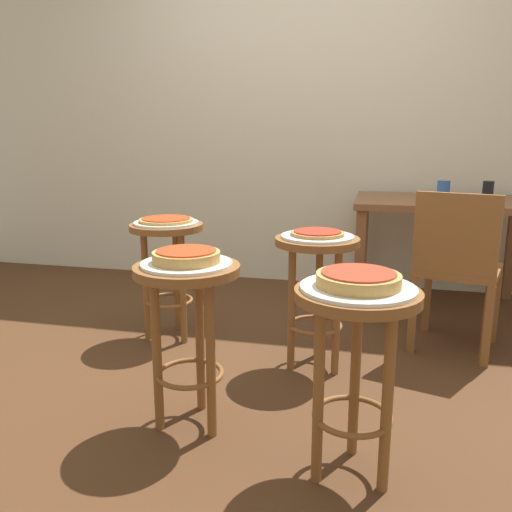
# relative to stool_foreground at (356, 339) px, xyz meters

# --- Properties ---
(ground_plane) EXTENTS (6.00, 6.00, 0.00)m
(ground_plane) POSITION_rel_stool_foreground_xyz_m (-0.50, 0.74, -0.49)
(ground_plane) COLOR #4C2D19
(back_wall) EXTENTS (6.00, 0.10, 3.00)m
(back_wall) POSITION_rel_stool_foreground_xyz_m (-0.50, 2.39, 1.01)
(back_wall) COLOR beige
(back_wall) RESTS_ON ground_plane
(stool_foreground) EXTENTS (0.40, 0.40, 0.65)m
(stool_foreground) POSITION_rel_stool_foreground_xyz_m (0.00, 0.00, 0.00)
(stool_foreground) COLOR brown
(stool_foreground) RESTS_ON ground_plane
(serving_plate_foreground) EXTENTS (0.36, 0.36, 0.01)m
(serving_plate_foreground) POSITION_rel_stool_foreground_xyz_m (0.00, -0.00, 0.17)
(serving_plate_foreground) COLOR white
(serving_plate_foreground) RESTS_ON stool_foreground
(pizza_foreground) EXTENTS (0.26, 0.26, 0.05)m
(pizza_foreground) POSITION_rel_stool_foreground_xyz_m (0.00, -0.00, 0.20)
(pizza_foreground) COLOR tan
(pizza_foreground) RESTS_ON serving_plate_foreground
(stool_middle) EXTENTS (0.40, 0.40, 0.65)m
(stool_middle) POSITION_rel_stool_foreground_xyz_m (-0.63, 0.18, 0.00)
(stool_middle) COLOR brown
(stool_middle) RESTS_ON ground_plane
(serving_plate_middle) EXTENTS (0.34, 0.34, 0.01)m
(serving_plate_middle) POSITION_rel_stool_foreground_xyz_m (-0.63, 0.18, 0.17)
(serving_plate_middle) COLOR white
(serving_plate_middle) RESTS_ON stool_middle
(pizza_middle) EXTENTS (0.25, 0.25, 0.05)m
(pizza_middle) POSITION_rel_stool_foreground_xyz_m (-0.63, 0.18, 0.20)
(pizza_middle) COLOR tan
(pizza_middle) RESTS_ON serving_plate_middle
(stool_leftside) EXTENTS (0.40, 0.40, 0.65)m
(stool_leftside) POSITION_rel_stool_foreground_xyz_m (-0.22, 0.82, 0.00)
(stool_leftside) COLOR brown
(stool_leftside) RESTS_ON ground_plane
(serving_plate_leftside) EXTENTS (0.34, 0.34, 0.01)m
(serving_plate_leftside) POSITION_rel_stool_foreground_xyz_m (-0.22, 0.82, 0.17)
(serving_plate_leftside) COLOR silver
(serving_plate_leftside) RESTS_ON stool_leftside
(pizza_leftside) EXTENTS (0.25, 0.25, 0.02)m
(pizza_leftside) POSITION_rel_stool_foreground_xyz_m (-0.22, 0.82, 0.19)
(pizza_leftside) COLOR #B78442
(pizza_leftside) RESTS_ON serving_plate_leftside
(stool_rear) EXTENTS (0.40, 0.40, 0.65)m
(stool_rear) POSITION_rel_stool_foreground_xyz_m (-1.07, 1.02, 0.00)
(stool_rear) COLOR brown
(stool_rear) RESTS_ON ground_plane
(serving_plate_rear) EXTENTS (0.35, 0.35, 0.01)m
(serving_plate_rear) POSITION_rel_stool_foreground_xyz_m (-1.07, 1.02, 0.17)
(serving_plate_rear) COLOR white
(serving_plate_rear) RESTS_ON stool_rear
(pizza_rear) EXTENTS (0.29, 0.29, 0.02)m
(pizza_rear) POSITION_rel_stool_foreground_xyz_m (-1.07, 1.02, 0.19)
(pizza_rear) COLOR tan
(pizza_rear) RESTS_ON serving_plate_rear
(dining_table) EXTENTS (1.10, 0.75, 0.72)m
(dining_table) POSITION_rel_stool_foreground_xyz_m (0.45, 1.91, 0.13)
(dining_table) COLOR brown
(dining_table) RESTS_ON ground_plane
(cup_near_edge) EXTENTS (0.08, 0.08, 0.13)m
(cup_near_edge) POSITION_rel_stool_foreground_xyz_m (0.43, 1.82, 0.30)
(cup_near_edge) COLOR #3360B2
(cup_near_edge) RESTS_ON dining_table
(cup_far_edge) EXTENTS (0.07, 0.07, 0.11)m
(cup_far_edge) POSITION_rel_stool_foreground_xyz_m (0.73, 2.03, 0.29)
(cup_far_edge) COLOR black
(cup_far_edge) RESTS_ON dining_table
(wooden_chair) EXTENTS (0.50, 0.50, 0.85)m
(wooden_chair) POSITION_rel_stool_foreground_xyz_m (0.45, 1.17, -0.02)
(wooden_chair) COLOR brown
(wooden_chair) RESTS_ON ground_plane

